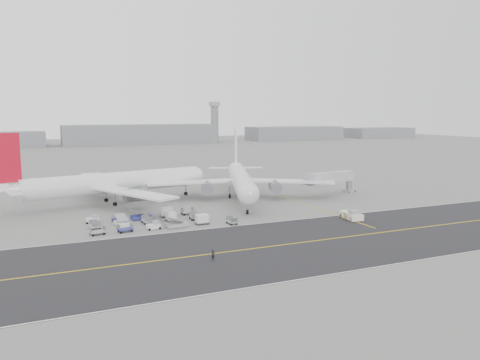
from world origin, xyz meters
name	(u,v)px	position (x,y,z in m)	size (l,w,h in m)	color
ground	(206,226)	(0.00, 0.00, 0.00)	(700.00, 700.00, 0.00)	gray
taxiway	(269,247)	(5.02, -17.98, 0.01)	(220.00, 59.00, 0.03)	#29292B
horizon_buildings	(127,144)	(30.00, 260.00, 0.00)	(520.00, 28.00, 28.00)	slate
control_tower	(215,121)	(100.00, 265.00, 16.25)	(7.00, 7.00, 31.25)	slate
airliner_a	(111,183)	(-13.97, 31.57, 5.27)	(52.31, 51.22, 18.27)	white
airliner_b	(241,179)	(18.95, 26.11, 5.05)	(47.89, 48.78, 17.52)	white
pushback_tug	(352,215)	(30.60, -6.51, 0.89)	(3.52, 7.69, 2.17)	silver
jet_bridge	(330,178)	(43.97, 21.37, 4.48)	(17.22, 5.50, 6.42)	gray
gse_cluster	(147,224)	(-10.42, 6.87, 0.00)	(28.46, 17.64, 2.12)	#96969B
stray_dolly	(232,224)	(5.39, -0.40, 0.00)	(1.53, 2.48, 1.53)	silver
ground_crew_a	(213,255)	(-6.27, -21.20, 0.87)	(0.64, 0.42, 1.74)	black
ground_crew_b	(345,217)	(28.73, -6.62, 0.79)	(0.76, 0.60, 1.57)	gold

